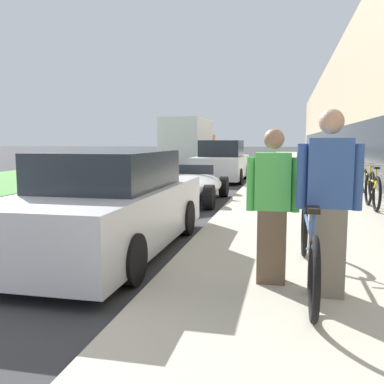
{
  "coord_description": "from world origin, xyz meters",
  "views": [
    {
      "loc": [
        4.53,
        -3.2,
        1.63
      ],
      "look_at": [
        0.63,
        14.37,
        -0.54
      ],
      "focal_mm": 40.0,
      "sensor_mm": 36.0,
      "label": 1
    }
  ],
  "objects_px": {
    "person_bystander": "(273,207)",
    "cruiser_bike_farthest": "(368,182)",
    "vintage_roadster_curbside": "(189,186)",
    "parked_sedan_curbside": "(111,206)",
    "person_rider": "(328,204)",
    "parked_sedan_far": "(222,163)",
    "cruiser_bike_middle": "(372,191)",
    "tandem_bicycle": "(308,246)",
    "moving_truck": "(189,142)"
  },
  "relations": [
    {
      "from": "person_bystander",
      "to": "cruiser_bike_farthest",
      "type": "relative_size",
      "value": 0.92
    },
    {
      "from": "person_bystander",
      "to": "vintage_roadster_curbside",
      "type": "distance_m",
      "value": 6.92
    },
    {
      "from": "vintage_roadster_curbside",
      "to": "parked_sedan_curbside",
      "type": "bearing_deg",
      "value": -89.73
    },
    {
      "from": "person_rider",
      "to": "parked_sedan_far",
      "type": "height_order",
      "value": "person_rider"
    },
    {
      "from": "cruiser_bike_middle",
      "to": "parked_sedan_curbside",
      "type": "bearing_deg",
      "value": -134.6
    },
    {
      "from": "person_rider",
      "to": "person_bystander",
      "type": "bearing_deg",
      "value": 153.29
    },
    {
      "from": "cruiser_bike_middle",
      "to": "parked_sedan_curbside",
      "type": "height_order",
      "value": "parked_sedan_curbside"
    },
    {
      "from": "person_rider",
      "to": "vintage_roadster_curbside",
      "type": "xyz_separation_m",
      "value": [
        -2.93,
        6.75,
        -0.61
      ]
    },
    {
      "from": "cruiser_bike_middle",
      "to": "vintage_roadster_curbside",
      "type": "xyz_separation_m",
      "value": [
        -4.43,
        0.82,
        -0.09
      ]
    },
    {
      "from": "tandem_bicycle",
      "to": "cruiser_bike_farthest",
      "type": "height_order",
      "value": "tandem_bicycle"
    },
    {
      "from": "tandem_bicycle",
      "to": "parked_sedan_far",
      "type": "bearing_deg",
      "value": 102.79
    },
    {
      "from": "parked_sedan_far",
      "to": "person_bystander",
      "type": "bearing_deg",
      "value": -79.0
    },
    {
      "from": "cruiser_bike_middle",
      "to": "cruiser_bike_farthest",
      "type": "xyz_separation_m",
      "value": [
        0.32,
        2.44,
        -0.03
      ]
    },
    {
      "from": "tandem_bicycle",
      "to": "person_rider",
      "type": "bearing_deg",
      "value": -67.13
    },
    {
      "from": "vintage_roadster_curbside",
      "to": "tandem_bicycle",
      "type": "bearing_deg",
      "value": -66.48
    },
    {
      "from": "cruiser_bike_middle",
      "to": "vintage_roadster_curbside",
      "type": "distance_m",
      "value": 4.51
    },
    {
      "from": "cruiser_bike_farthest",
      "to": "cruiser_bike_middle",
      "type": "bearing_deg",
      "value": -97.54
    },
    {
      "from": "person_rider",
      "to": "cruiser_bike_farthest",
      "type": "xyz_separation_m",
      "value": [
        1.82,
        8.37,
        -0.54
      ]
    },
    {
      "from": "person_bystander",
      "to": "parked_sedan_far",
      "type": "distance_m",
      "value": 12.76
    },
    {
      "from": "tandem_bicycle",
      "to": "cruiser_bike_middle",
      "type": "height_order",
      "value": "cruiser_bike_middle"
    },
    {
      "from": "cruiser_bike_farthest",
      "to": "person_bystander",
      "type": "bearing_deg",
      "value": -106.29
    },
    {
      "from": "person_bystander",
      "to": "cruiser_bike_farthest",
      "type": "xyz_separation_m",
      "value": [
        2.37,
        8.09,
        -0.45
      ]
    },
    {
      "from": "person_bystander",
      "to": "vintage_roadster_curbside",
      "type": "relative_size",
      "value": 0.4
    },
    {
      "from": "person_rider",
      "to": "parked_sedan_curbside",
      "type": "xyz_separation_m",
      "value": [
        -2.91,
        1.46,
        -0.34
      ]
    },
    {
      "from": "cruiser_bike_middle",
      "to": "cruiser_bike_farthest",
      "type": "height_order",
      "value": "cruiser_bike_middle"
    },
    {
      "from": "person_rider",
      "to": "moving_truck",
      "type": "distance_m",
      "value": 23.93
    },
    {
      "from": "person_rider",
      "to": "tandem_bicycle",
      "type": "bearing_deg",
      "value": 112.87
    },
    {
      "from": "vintage_roadster_curbside",
      "to": "moving_truck",
      "type": "relative_size",
      "value": 0.61
    },
    {
      "from": "person_rider",
      "to": "cruiser_bike_farthest",
      "type": "relative_size",
      "value": 1.01
    },
    {
      "from": "person_rider",
      "to": "cruiser_bike_middle",
      "type": "xyz_separation_m",
      "value": [
        1.5,
        5.92,
        -0.51
      ]
    },
    {
      "from": "cruiser_bike_farthest",
      "to": "moving_truck",
      "type": "bearing_deg",
      "value": 120.12
    },
    {
      "from": "person_rider",
      "to": "parked_sedan_far",
      "type": "distance_m",
      "value": 13.14
    },
    {
      "from": "person_rider",
      "to": "moving_truck",
      "type": "bearing_deg",
      "value": 106.15
    },
    {
      "from": "cruiser_bike_farthest",
      "to": "parked_sedan_curbside",
      "type": "distance_m",
      "value": 8.38
    },
    {
      "from": "cruiser_bike_middle",
      "to": "moving_truck",
      "type": "height_order",
      "value": "moving_truck"
    },
    {
      "from": "vintage_roadster_curbside",
      "to": "parked_sedan_far",
      "type": "relative_size",
      "value": 1.02
    },
    {
      "from": "parked_sedan_curbside",
      "to": "vintage_roadster_curbside",
      "type": "relative_size",
      "value": 1.08
    },
    {
      "from": "cruiser_bike_farthest",
      "to": "parked_sedan_far",
      "type": "distance_m",
      "value": 6.54
    },
    {
      "from": "tandem_bicycle",
      "to": "cruiser_bike_farthest",
      "type": "distance_m",
      "value": 8.24
    },
    {
      "from": "parked_sedan_curbside",
      "to": "parked_sedan_far",
      "type": "bearing_deg",
      "value": 90.36
    },
    {
      "from": "cruiser_bike_farthest",
      "to": "parked_sedan_far",
      "type": "bearing_deg",
      "value": 137.29
    },
    {
      "from": "cruiser_bike_farthest",
      "to": "parked_sedan_far",
      "type": "relative_size",
      "value": 0.44
    },
    {
      "from": "person_bystander",
      "to": "parked_sedan_far",
      "type": "relative_size",
      "value": 0.4
    },
    {
      "from": "cruiser_bike_middle",
      "to": "parked_sedan_far",
      "type": "distance_m",
      "value": 8.21
    },
    {
      "from": "cruiser_bike_farthest",
      "to": "parked_sedan_curbside",
      "type": "xyz_separation_m",
      "value": [
        -4.73,
        -6.91,
        0.2
      ]
    },
    {
      "from": "moving_truck",
      "to": "cruiser_bike_middle",
      "type": "bearing_deg",
      "value": -64.45
    },
    {
      "from": "cruiser_bike_farthest",
      "to": "vintage_roadster_curbside",
      "type": "distance_m",
      "value": 5.02
    },
    {
      "from": "person_rider",
      "to": "cruiser_bike_middle",
      "type": "bearing_deg",
      "value": 75.79
    },
    {
      "from": "cruiser_bike_middle",
      "to": "parked_sedan_far",
      "type": "height_order",
      "value": "parked_sedan_far"
    },
    {
      "from": "parked_sedan_curbside",
      "to": "parked_sedan_far",
      "type": "relative_size",
      "value": 1.1
    }
  ]
}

